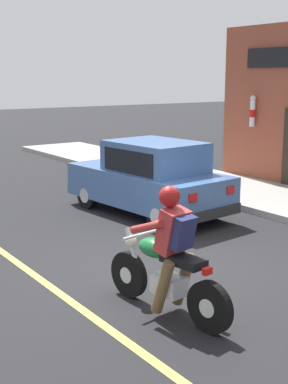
% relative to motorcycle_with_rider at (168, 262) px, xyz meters
% --- Properties ---
extents(ground_plane, '(80.00, 80.00, 0.00)m').
position_rel_motorcycle_with_rider_xyz_m(ground_plane, '(0.99, 1.27, -0.68)').
color(ground_plane, black).
extents(sidewalk_curb, '(2.60, 22.00, 0.14)m').
position_rel_motorcycle_with_rider_xyz_m(sidewalk_curb, '(5.74, 4.27, -0.61)').
color(sidewalk_curb, '#9E9B93').
rests_on(sidewalk_curb, ground).
extents(motorcycle_with_rider, '(0.64, 2.02, 1.62)m').
position_rel_motorcycle_with_rider_xyz_m(motorcycle_with_rider, '(0.00, 0.00, 0.00)').
color(motorcycle_with_rider, black).
rests_on(motorcycle_with_rider, ground).
extents(car_hatchback, '(1.95, 3.90, 1.57)m').
position_rel_motorcycle_with_rider_xyz_m(car_hatchback, '(2.69, 4.11, 0.09)').
color(car_hatchback, black).
rests_on(car_hatchback, ground).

